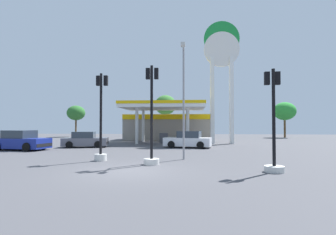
{
  "coord_description": "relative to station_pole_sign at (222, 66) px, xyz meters",
  "views": [
    {
      "loc": [
        2.63,
        -11.35,
        2.03
      ],
      "look_at": [
        0.27,
        16.17,
        2.77
      ],
      "focal_mm": 28.16,
      "sensor_mm": 36.0,
      "label": 1
    }
  ],
  "objects": [
    {
      "name": "car_2",
      "position": [
        -16.85,
        -8.33,
        -7.58
      ],
      "size": [
        4.62,
        2.52,
        1.57
      ],
      "color": "black",
      "rests_on": "ground"
    },
    {
      "name": "traffic_signal_2",
      "position": [
        0.22,
        -16.65,
        -6.82
      ],
      "size": [
        0.83,
        0.83,
        4.43
      ],
      "color": "silver",
      "rests_on": "ground"
    },
    {
      "name": "ground_plane",
      "position": [
        -5.97,
        -16.94,
        -8.29
      ],
      "size": [
        90.0,
        90.0,
        0.0
      ],
      "primitive_type": "plane",
      "color": "#47474C",
      "rests_on": "ground"
    },
    {
      "name": "traffic_signal_1",
      "position": [
        -5.31,
        -14.99,
        -6.57
      ],
      "size": [
        0.78,
        0.78,
        5.05
      ],
      "color": "silver",
      "rests_on": "ground"
    },
    {
      "name": "tree_1",
      "position": [
        -7.33,
        13.44,
        -3.18
      ],
      "size": [
        3.39,
        3.39,
        6.72
      ],
      "color": "brown",
      "rests_on": "ground"
    },
    {
      "name": "tree_0",
      "position": [
        -22.47,
        14.28,
        -4.33
      ],
      "size": [
        2.98,
        2.98,
        5.22
      ],
      "color": "brown",
      "rests_on": "ground"
    },
    {
      "name": "station_pole_sign",
      "position": [
        0.0,
        0.0,
        0.0
      ],
      "size": [
        3.77,
        0.56,
        13.1
      ],
      "color": "white",
      "rests_on": "ground"
    },
    {
      "name": "traffic_signal_0",
      "position": [
        -8.37,
        -13.83,
        -6.51
      ],
      "size": [
        0.67,
        0.69,
        4.92
      ],
      "color": "silver",
      "rests_on": "ground"
    },
    {
      "name": "car_1",
      "position": [
        -3.57,
        -5.01,
        -7.63
      ],
      "size": [
        4.33,
        2.46,
        1.46
      ],
      "color": "black",
      "rests_on": "ground"
    },
    {
      "name": "gas_station",
      "position": [
        -6.26,
        5.67,
        -6.23
      ],
      "size": [
        11.21,
        12.27,
        4.41
      ],
      "color": "gray",
      "rests_on": "ground"
    },
    {
      "name": "corner_streetlamp",
      "position": [
        -3.73,
        -13.16,
        -4.34
      ],
      "size": [
        0.24,
        1.48,
        6.52
      ],
      "color": "gray",
      "rests_on": "ground"
    },
    {
      "name": "car_0",
      "position": [
        -12.76,
        -5.36,
        -7.66
      ],
      "size": [
        4.13,
        2.35,
        1.39
      ],
      "color": "black",
      "rests_on": "ground"
    },
    {
      "name": "tree_2",
      "position": [
        11.46,
        14.58,
        -4.17
      ],
      "size": [
        3.44,
        3.44,
        5.57
      ],
      "color": "brown",
      "rests_on": "ground"
    }
  ]
}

